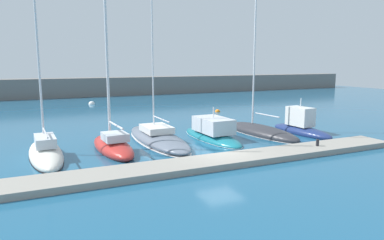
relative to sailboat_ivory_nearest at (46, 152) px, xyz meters
The scene contains 12 objects.
ground_plane 10.81m from the sailboat_ivory_nearest, 24.75° to the right, with size 120.00×120.00×0.00m, color #1E567A.
dock_pier 11.38m from the sailboat_ivory_nearest, 30.46° to the right, with size 24.18×2.37×0.36m, color gray.
breakwater_seawall 40.84m from the sailboat_ivory_nearest, 76.10° to the left, with size 108.00×3.60×3.18m, color slate.
sailboat_ivory_nearest is the anchor object (origin of this frame).
sailboat_red_second 4.13m from the sailboat_ivory_nearest, ahead, with size 2.37×6.74×14.18m.
sailboat_slate_third 7.83m from the sailboat_ivory_nearest, ahead, with size 2.99×10.19×21.09m.
motorboat_teal_fourth 11.90m from the sailboat_ivory_nearest, ahead, with size 2.59×7.78×2.87m.
sailboat_charcoal_fifth 16.29m from the sailboat_ivory_nearest, ahead, with size 3.10×8.56×17.42m.
motorboat_navy_sixth 19.54m from the sailboat_ivory_nearest, ahead, with size 2.04×6.33×3.21m.
mooring_buoy_orange 23.65m from the sailboat_ivory_nearest, 34.75° to the left, with size 0.61×0.61×0.61m, color orange.
mooring_buoy_white 28.36m from the sailboat_ivory_nearest, 75.68° to the left, with size 0.87×0.87×0.87m, color white.
dock_bollard 17.42m from the sailboat_ivory_nearest, 19.34° to the right, with size 0.20×0.20×0.44m, color black.
Camera 1 is at (-10.36, -18.47, 5.83)m, focal length 32.99 mm.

